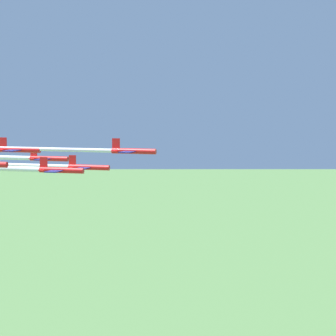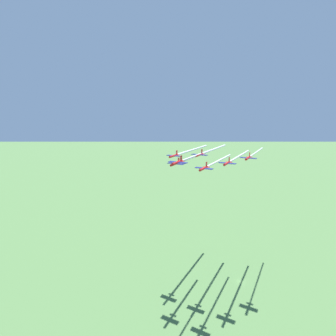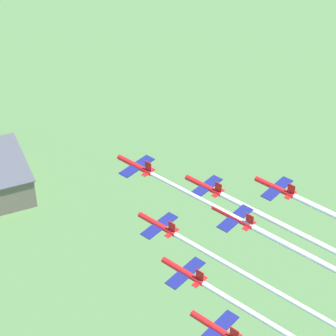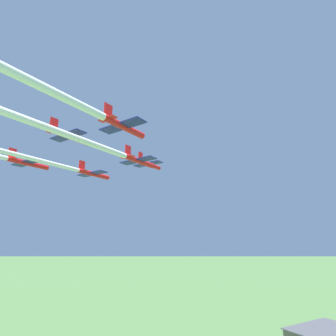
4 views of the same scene
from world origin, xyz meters
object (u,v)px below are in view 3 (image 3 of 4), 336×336
jet_0 (136,166)px  jet_3 (184,272)px  jet_1 (158,225)px  jet_4 (234,217)px  jet_2 (205,186)px  jet_5 (276,188)px  jet_6 (216,328)px

jet_0 → jet_3: bearing=-120.5°
jet_1 → jet_4: (9.66, 14.54, 4.86)m
jet_1 → jet_0: bearing=59.5°
jet_4 → jet_2: bearing=59.5°
jet_3 → jet_1: bearing=59.5°
jet_1 → jet_3: (17.40, -1.37, 1.16)m
jet_2 → jet_5: (9.66, 14.54, 1.83)m
jet_2 → jet_5: 17.55m
jet_3 → jet_4: (-7.74, 15.91, 3.70)m
jet_6 → jet_1: bearing=59.5°
jet_3 → jet_4: jet_4 is taller
jet_3 → jet_5: jet_5 is taller
jet_2 → jet_3: size_ratio=1.00×
jet_4 → jet_5: 17.82m
jet_4 → jet_3: bearing=180.0°
jet_2 → jet_5: jet_5 is taller
jet_1 → jet_4: size_ratio=1.00×
jet_1 → jet_3: size_ratio=1.00×
jet_3 → jet_5: (-15.49, 31.83, 1.65)m
jet_1 → jet_5: 30.64m
jet_1 → jet_5: (1.91, 30.45, 2.81)m
jet_1 → jet_6: bearing=-120.5°
jet_2 → jet_4: bearing=-120.5°
jet_2 → jet_5: bearing=-59.5°
jet_2 → jet_3: 30.52m
jet_2 → jet_4: 17.88m
jet_2 → jet_5: size_ratio=1.00×
jet_6 → jet_3: bearing=59.5°
jet_3 → jet_0: bearing=59.5°
jet_5 → jet_1: bearing=150.5°
jet_1 → jet_2: (-7.74, 15.91, 0.98)m
jet_1 → jet_2: bearing=0.0°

